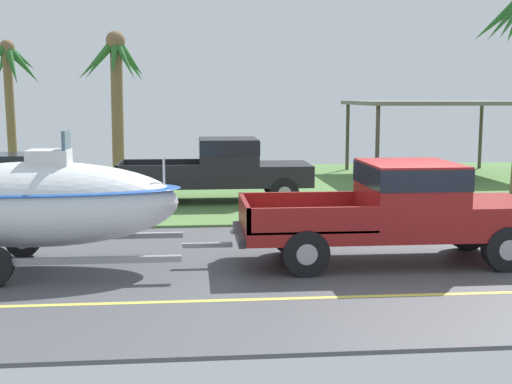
% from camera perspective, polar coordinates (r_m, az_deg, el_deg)
% --- Properties ---
extents(ground, '(36.00, 22.00, 0.11)m').
position_cam_1_polar(ground, '(20.70, 5.43, -0.50)').
color(ground, '#4C4C51').
extents(pickup_truck_towing, '(5.60, 2.00, 1.84)m').
position_cam_1_polar(pickup_truck_towing, '(12.84, 12.43, -1.20)').
color(pickup_truck_towing, maroon).
rests_on(pickup_truck_towing, ground).
extents(boat_on_trailer, '(6.17, 2.29, 2.45)m').
position_cam_1_polar(boat_on_trailer, '(12.50, -17.89, -0.90)').
color(boat_on_trailer, gray).
rests_on(boat_on_trailer, ground).
extents(parked_pickup_background, '(5.63, 1.99, 1.85)m').
position_cam_1_polar(parked_pickup_background, '(19.49, -2.44, 2.08)').
color(parked_pickup_background, black).
rests_on(parked_pickup_background, ground).
extents(parked_sedan_near, '(4.58, 1.88, 1.38)m').
position_cam_1_polar(parked_sedan_near, '(20.92, -18.49, 1.10)').
color(parked_sedan_near, '#B21E19').
rests_on(parked_sedan_near, ground).
extents(carport_awning, '(6.10, 5.02, 2.85)m').
position_cam_1_polar(carport_awning, '(26.70, 14.69, 7.04)').
color(carport_awning, '#4C4238').
rests_on(carport_awning, ground).
extents(palm_tree_near_left, '(2.71, 2.51, 5.10)m').
position_cam_1_polar(palm_tree_near_left, '(27.36, -20.00, 9.19)').
color(palm_tree_near_left, brown).
rests_on(palm_tree_near_left, ground).
extents(palm_tree_mid, '(2.56, 2.56, 5.31)m').
position_cam_1_polar(palm_tree_mid, '(25.16, -11.53, 9.57)').
color(palm_tree_mid, brown).
rests_on(palm_tree_mid, ground).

